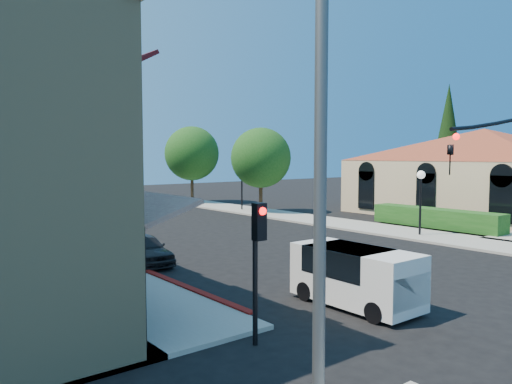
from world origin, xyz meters
TOP-DOWN VIEW (x-y plane):
  - ground at (0.00, 0.00)m, footprint 120.00×120.00m
  - sidewalk_right at (8.75, 27.00)m, footprint 3.50×50.00m
  - curb_red_strip at (-6.90, 8.00)m, footprint 0.25×10.00m
  - mission_building at (21.99, 11.50)m, footprint 30.12×30.12m
  - hedge at (11.70, 9.00)m, footprint 1.40×8.00m
  - conifer_far at (28.00, 18.00)m, footprint 3.20×3.20m
  - street_tree_a at (8.80, 22.00)m, footprint 4.56×4.56m
  - street_tree_b at (8.80, 32.00)m, footprint 4.94×4.94m
  - secondary_signal at (-8.00, 1.41)m, footprint 0.28×0.42m
  - cobra_streetlight at (-9.15, -2.00)m, footprint 3.60×0.25m
  - lamppost_left_near at (-8.50, 8.00)m, footprint 0.44×0.44m
  - lamppost_left_far at (-8.50, 22.00)m, footprint 0.44×0.44m
  - lamppost_right_near at (8.50, 8.00)m, footprint 0.44×0.44m
  - lamppost_right_far at (8.50, 24.00)m, footprint 0.44×0.44m
  - white_van at (-3.87, 1.96)m, footprint 1.73×3.86m
  - parked_car_a at (-6.20, 11.02)m, footprint 1.70×3.72m
  - parked_car_b at (-4.80, 19.00)m, footprint 1.84×4.00m
  - parked_car_c at (-6.20, 24.05)m, footprint 2.04×4.68m
  - parked_car_d at (-5.75, 26.00)m, footprint 2.50×4.70m

SIDE VIEW (x-z plane):
  - ground at x=0.00m, z-range 0.00..0.00m
  - curb_red_strip at x=-6.90m, z-range -0.03..0.03m
  - hedge at x=11.70m, z-range -0.55..0.55m
  - sidewalk_right at x=8.75m, z-range 0.00..0.12m
  - parked_car_a at x=-6.20m, z-range 0.00..1.24m
  - parked_car_d at x=-5.75m, z-range 0.00..1.26m
  - parked_car_b at x=-4.80m, z-range 0.00..1.27m
  - parked_car_c at x=-6.20m, z-range 0.00..1.34m
  - white_van at x=-3.87m, z-range 0.13..1.84m
  - secondary_signal at x=-8.00m, z-range 0.66..3.98m
  - lamppost_left_near at x=-8.50m, z-range 0.95..4.52m
  - lamppost_left_far at x=-8.50m, z-range 0.95..4.52m
  - lamppost_right_near at x=8.50m, z-range 0.95..4.52m
  - lamppost_right_far at x=8.50m, z-range 0.95..4.52m
  - mission_building at x=21.99m, z-range 0.55..6.95m
  - street_tree_a at x=8.80m, z-range 0.95..7.43m
  - street_tree_b at x=8.80m, z-range 1.03..8.05m
  - cobra_streetlight at x=-9.15m, z-range 0.61..9.92m
  - conifer_far at x=28.00m, z-range 0.86..11.86m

